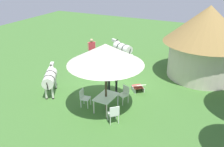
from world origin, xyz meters
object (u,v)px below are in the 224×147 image
Objects in this scene: striped_lounge_chair at (138,87)px; zebra_nearest_camera at (119,60)px; patio_dining_table at (106,98)px; patio_chair_near_lawn at (124,93)px; guest_beside_umbrella at (108,76)px; shade_umbrella at (105,54)px; thatched_hut at (206,39)px; patio_chair_near_hut at (84,97)px; patio_chair_east_end at (114,113)px; zebra_toward_hut at (50,78)px; guest_behind_table at (116,76)px; zebra_by_umbrella at (122,48)px; standing_watcher at (92,48)px.

zebra_nearest_camera is at bearing 100.56° from striped_lounge_chair.
patio_dining_table is at bearing -148.87° from striped_lounge_chair.
patio_dining_table is 1.15m from patio_chair_near_lawn.
guest_beside_umbrella is 2.30m from zebra_nearest_camera.
shade_umbrella is at bearing 168.27° from zebra_nearest_camera.
thatched_hut is at bearing -91.98° from zebra_nearest_camera.
guest_beside_umbrella is at bearing 2.57° from patio_chair_near_lawn.
thatched_hut is 5.56× the size of patio_chair_near_hut.
patio_chair_east_end is at bearing 109.07° from guest_beside_umbrella.
shade_umbrella reaches higher than zebra_toward_hut.
patio_dining_table is at bearing 163.47° from guest_behind_table.
zebra_toward_hut is (6.21, -1.46, -0.01)m from zebra_by_umbrella.
patio_dining_table is 1.15m from patio_chair_east_end.
patio_chair_east_end is at bearing 174.58° from zebra_nearest_camera.
patio_chair_near_hut is at bearing -80.55° from patio_dining_table.
thatched_hut is at bearing -146.85° from guest_beside_umbrella.
patio_chair_east_end is 5.06m from zebra_nearest_camera.
patio_chair_east_end is at bearing -21.69° from thatched_hut.
shade_umbrella is 2.05× the size of standing_watcher.
patio_chair_near_hut is (0.19, -1.13, -0.12)m from patio_dining_table.
thatched_hut is 7.03m from shade_umbrella.
guest_beside_umbrella is 1.02× the size of guest_behind_table.
guest_behind_table is at bearing -16.56° from patio_chair_near_lawn.
zebra_nearest_camera is at bearing 67.51° from patio_chair_east_end.
zebra_toward_hut is at bearing -107.86° from patio_chair_near_hut.
guest_beside_umbrella is 4.96m from zebra_by_umbrella.
zebra_toward_hut is at bearing 166.65° from striped_lounge_chair.
guest_behind_table reaches higher than patio_chair_near_hut.
guest_beside_umbrella is at bearing 157.20° from patio_chair_near_hut.
thatched_hut is 5.56× the size of patio_chair_near_lawn.
guest_behind_table is 1.66× the size of striped_lounge_chair.
guest_beside_umbrella is at bearing 91.43° from guest_behind_table.
thatched_hut is at bearing -94.35° from patio_chair_near_lawn.
shade_umbrella reaches higher than patio_chair_east_end.
zebra_toward_hut is at bearing 91.39° from guest_behind_table.
thatched_hut is 8.02m from patio_chair_near_hut.
standing_watcher is 0.84× the size of zebra_nearest_camera.
patio_chair_east_end is 0.56× the size of guest_behind_table.
patio_chair_near_lawn is at bearing -18.35° from zebra_toward_hut.
patio_chair_near_lawn is 0.53× the size of standing_watcher.
patio_chair_near_hut is at bearing -167.43° from striped_lounge_chair.
shade_umbrella reaches higher than patio_dining_table.
guest_behind_table is 0.82× the size of zebra_toward_hut.
patio_chair_near_lawn reaches higher than striped_lounge_chair.
zebra_toward_hut is (5.90, -6.99, -1.48)m from thatched_hut.
guest_beside_umbrella is (-1.58, -0.71, -1.88)m from shade_umbrella.
patio_chair_near_hut is at bearing 117.45° from patio_chair_east_end.
thatched_hut is 2.48× the size of zebra_nearest_camera.
striped_lounge_chair is (-0.65, 1.04, -0.71)m from guest_behind_table.
shade_umbrella reaches higher than guest_behind_table.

